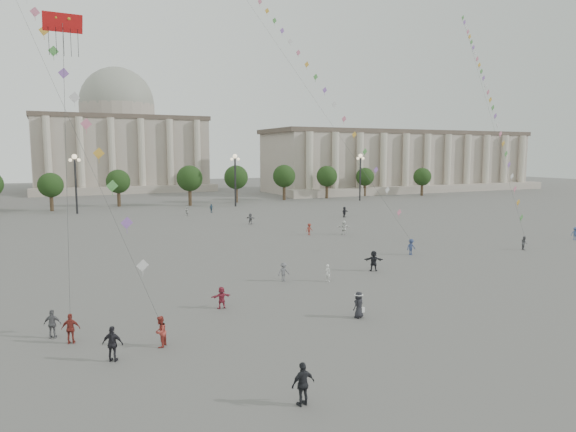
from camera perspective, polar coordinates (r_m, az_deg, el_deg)
name	(u,v)px	position (r m, az deg, el deg)	size (l,w,h in m)	color
ground	(366,311)	(36.47, 8.68, -10.43)	(360.00, 360.00, 0.00)	#5D5B58
hall_east	(402,161)	(154.91, 12.55, 5.97)	(84.00, 26.22, 17.20)	#A39588
hall_central	(119,141)	(159.29, -18.26, 7.90)	(48.30, 34.30, 35.50)	#A39588
tree_row	(153,180)	(108.74, -14.79, 3.91)	(137.12, 5.12, 8.00)	#3A291D
lamp_post_mid_west	(75,173)	(99.00, -22.57, 4.46)	(2.00, 0.90, 10.65)	#262628
lamp_post_mid_east	(235,170)	(104.74, -5.90, 5.07)	(2.00, 0.90, 10.65)	#262628
lamp_post_far_east	(360,168)	(118.07, 8.04, 5.26)	(2.00, 0.90, 10.65)	#262628
person_crowd_0	(211,208)	(94.70, -8.53, 0.85)	(0.94, 0.39, 1.60)	navy
person_crowd_3	(374,261)	(48.29, 9.49, -4.93)	(1.78, 0.57, 1.92)	black
person_crowd_4	(187,211)	(90.40, -11.16, 0.55)	(1.62, 0.52, 1.75)	beige
person_crowd_6	(284,272)	(43.88, -0.48, -6.24)	(1.06, 0.61, 1.64)	#5E5E62
person_crowd_7	(344,228)	(69.07, 6.23, -1.28)	(1.76, 0.56, 1.90)	white
person_crowd_8	(309,229)	(68.31, 2.38, -1.48)	(1.01, 0.58, 1.56)	maroon
person_crowd_9	(344,212)	(87.58, 6.30, 0.45)	(1.67, 0.53, 1.80)	black
person_crowd_12	(250,219)	(78.82, -4.20, -0.30)	(1.58, 0.50, 1.70)	slate
person_crowd_13	(328,273)	(44.03, 4.43, -6.31)	(0.54, 0.36, 1.49)	silver
person_crowd_14	(575,234)	(73.77, 29.29, -1.71)	(1.06, 0.61, 1.64)	#3A5182
tourist_0	(71,329)	(32.59, -22.99, -11.44)	(1.03, 0.43, 1.76)	maroon
tourist_1	(113,344)	(29.17, -18.90, -13.30)	(1.12, 0.47, 1.91)	#232228
tourist_2	(222,298)	(36.82, -7.39, -8.97)	(1.45, 0.46, 1.56)	#9E2B3E
tourist_3	(53,324)	(33.92, -24.70, -10.84)	(1.01, 0.42, 1.72)	#5E5D62
tourist_4	(303,384)	(23.34, 1.69, -18.15)	(1.14, 0.47, 1.94)	black
kite_flyer_0	(160,332)	(30.46, -14.00, -12.36)	(0.87, 0.68, 1.78)	#9D332B
kite_flyer_1	(411,247)	(56.65, 13.53, -3.36)	(1.11, 0.64, 1.72)	navy
kite_flyer_2	(524,243)	(63.80, 24.76, -2.74)	(0.76, 0.59, 1.56)	#5E5E62
hat_person	(359,304)	(34.81, 7.87, -9.69)	(1.01, 0.83, 1.77)	black
dragon_kite	(63,37)	(34.73, -23.70, 17.73)	(2.22, 1.85, 17.57)	red
kite_train_mid	(271,22)	(76.85, -1.89, 20.73)	(10.91, 47.21, 70.46)	#3F3F3F
kite_train_east	(487,92)	(80.15, 21.22, 12.70)	(17.19, 28.30, 46.72)	#3F3F3F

